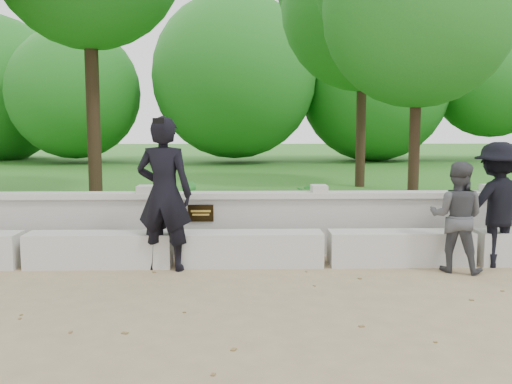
{
  "coord_description": "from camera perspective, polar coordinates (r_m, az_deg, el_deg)",
  "views": [
    {
      "loc": [
        0.87,
        -5.54,
        1.85
      ],
      "look_at": [
        1.07,
        1.86,
        0.99
      ],
      "focal_mm": 40.0,
      "sensor_mm": 36.0,
      "label": 1
    }
  ],
  "objects": [
    {
      "name": "ground",
      "position": [
        5.9,
        -10.14,
        -11.74
      ],
      "size": [
        80.0,
        80.0,
        0.0
      ],
      "primitive_type": "plane",
      "color": "#9E8860",
      "rests_on": "ground"
    },
    {
      "name": "lawn",
      "position": [
        19.63,
        -4.06,
        1.59
      ],
      "size": [
        40.0,
        22.0,
        0.25
      ],
      "primitive_type": "cube",
      "color": "#1C591A",
      "rests_on": "ground"
    },
    {
      "name": "concrete_bench",
      "position": [
        7.66,
        -8.05,
        -5.67
      ],
      "size": [
        11.9,
        0.45,
        0.45
      ],
      "color": "beige",
      "rests_on": "ground"
    },
    {
      "name": "parapet_wall",
      "position": [
        8.3,
        -7.53,
        -3.03
      ],
      "size": [
        12.5,
        0.35,
        0.9
      ],
      "color": "#B4B2AA",
      "rests_on": "ground"
    },
    {
      "name": "man_main",
      "position": [
        7.37,
        -9.16,
        -0.17
      ],
      "size": [
        0.8,
        0.72,
        1.97
      ],
      "color": "black",
      "rests_on": "ground"
    },
    {
      "name": "visitor_left",
      "position": [
        7.66,
        19.44,
        -2.36
      ],
      "size": [
        0.85,
        0.78,
        1.41
      ],
      "color": "#3F4044",
      "rests_on": "ground"
    },
    {
      "name": "visitor_mid",
      "position": [
        8.14,
        22.94,
        -1.15
      ],
      "size": [
        1.17,
        0.82,
        1.64
      ],
      "color": "black",
      "rests_on": "ground"
    },
    {
      "name": "shrub_b",
      "position": [
        9.61,
        -6.83,
        -0.97
      ],
      "size": [
        0.47,
        0.47,
        0.67
      ],
      "primitive_type": "imported",
      "rotation": [
        0.0,
        0.0,
        2.27
      ],
      "color": "#2B802C",
      "rests_on": "lawn"
    },
    {
      "name": "shrub_c",
      "position": [
        9.01,
        5.97,
        -1.54
      ],
      "size": [
        0.76,
        0.74,
        0.65
      ],
      "primitive_type": "imported",
      "rotation": [
        0.0,
        0.0,
        3.71
      ],
      "color": "#2B802C",
      "rests_on": "lawn"
    }
  ]
}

